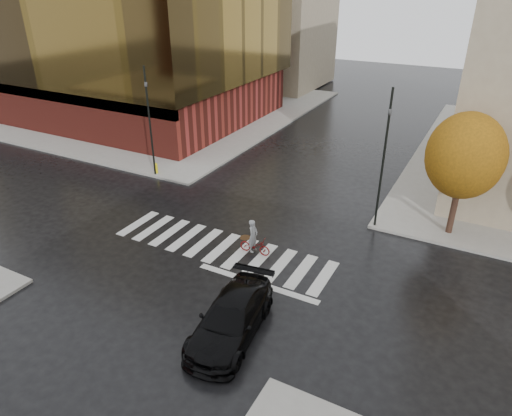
{
  "coord_description": "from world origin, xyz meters",
  "views": [
    {
      "loc": [
        10.86,
        -16.12,
        12.37
      ],
      "look_at": [
        1.28,
        1.82,
        2.0
      ],
      "focal_mm": 32.0,
      "sensor_mm": 36.0,
      "label": 1
    }
  ],
  "objects_px": {
    "sedan": "(231,318)",
    "fire_hydrant": "(156,167)",
    "cyclist": "(254,242)",
    "traffic_light_nw": "(149,115)",
    "traffic_light_ne": "(385,151)"
  },
  "relations": [
    {
      "from": "sedan",
      "to": "fire_hydrant",
      "type": "distance_m",
      "value": 16.89
    },
    {
      "from": "traffic_light_ne",
      "to": "fire_hydrant",
      "type": "height_order",
      "value": "traffic_light_ne"
    },
    {
      "from": "cyclist",
      "to": "fire_hydrant",
      "type": "distance_m",
      "value": 12.14
    },
    {
      "from": "sedan",
      "to": "fire_hydrant",
      "type": "relative_size",
      "value": 7.05
    },
    {
      "from": "cyclist",
      "to": "traffic_light_nw",
      "type": "bearing_deg",
      "value": 60.44
    },
    {
      "from": "fire_hydrant",
      "to": "sedan",
      "type": "bearing_deg",
      "value": -41.16
    },
    {
      "from": "sedan",
      "to": "traffic_light_nw",
      "type": "distance_m",
      "value": 17.07
    },
    {
      "from": "cyclist",
      "to": "traffic_light_nw",
      "type": "distance_m",
      "value": 12.53
    },
    {
      "from": "traffic_light_nw",
      "to": "fire_hydrant",
      "type": "distance_m",
      "value": 3.74
    },
    {
      "from": "sedan",
      "to": "fire_hydrant",
      "type": "height_order",
      "value": "sedan"
    },
    {
      "from": "sedan",
      "to": "traffic_light_nw",
      "type": "bearing_deg",
      "value": 131.55
    },
    {
      "from": "traffic_light_nw",
      "to": "cyclist",
      "type": "bearing_deg",
      "value": 67.8
    },
    {
      "from": "sedan",
      "to": "traffic_light_nw",
      "type": "relative_size",
      "value": 0.72
    },
    {
      "from": "cyclist",
      "to": "traffic_light_ne",
      "type": "xyz_separation_m",
      "value": [
        4.61,
        5.42,
        3.82
      ]
    },
    {
      "from": "sedan",
      "to": "cyclist",
      "type": "xyz_separation_m",
      "value": [
        -1.96,
        5.49,
        -0.13
      ]
    }
  ]
}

